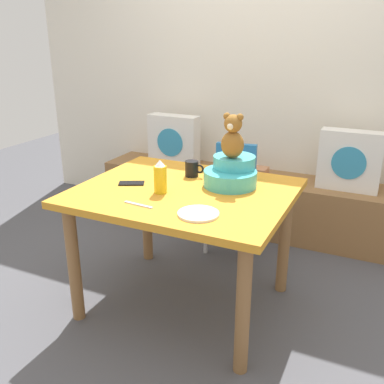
{
  "coord_description": "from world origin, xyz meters",
  "views": [
    {
      "loc": [
        1.0,
        -2.02,
        1.56
      ],
      "look_at": [
        0.0,
        0.1,
        0.69
      ],
      "focal_mm": 40.45,
      "sensor_mm": 36.0,
      "label": 1
    }
  ],
  "objects_px": {
    "infant_seat_teal": "(231,173)",
    "teddy_bear": "(233,137)",
    "pillow_floral_left": "(174,141)",
    "coffee_mug": "(192,169)",
    "pillow_floral_right": "(350,161)",
    "dining_table": "(184,207)",
    "highchair": "(232,184)",
    "ketchup_bottle": "(160,177)",
    "book_stack": "(255,171)",
    "dinner_plate_near": "(198,214)",
    "cell_phone": "(132,183)"
  },
  "relations": [
    {
      "from": "dining_table",
      "to": "ketchup_bottle",
      "type": "xyz_separation_m",
      "value": [
        -0.09,
        -0.1,
        0.19
      ]
    },
    {
      "from": "infant_seat_teal",
      "to": "teddy_bear",
      "type": "bearing_deg",
      "value": -90.0
    },
    {
      "from": "pillow_floral_left",
      "to": "book_stack",
      "type": "distance_m",
      "value": 0.75
    },
    {
      "from": "highchair",
      "to": "dining_table",
      "type": "bearing_deg",
      "value": -89.59
    },
    {
      "from": "pillow_floral_left",
      "to": "coffee_mug",
      "type": "height_order",
      "value": "pillow_floral_left"
    },
    {
      "from": "pillow_floral_right",
      "to": "ketchup_bottle",
      "type": "height_order",
      "value": "ketchup_bottle"
    },
    {
      "from": "pillow_floral_left",
      "to": "pillow_floral_right",
      "type": "height_order",
      "value": "same"
    },
    {
      "from": "highchair",
      "to": "ketchup_bottle",
      "type": "xyz_separation_m",
      "value": [
        -0.09,
        -0.9,
        0.31
      ]
    },
    {
      "from": "dining_table",
      "to": "highchair",
      "type": "xyz_separation_m",
      "value": [
        -0.01,
        0.8,
        -0.11
      ]
    },
    {
      "from": "pillow_floral_right",
      "to": "pillow_floral_left",
      "type": "bearing_deg",
      "value": 180.0
    },
    {
      "from": "book_stack",
      "to": "coffee_mug",
      "type": "height_order",
      "value": "coffee_mug"
    },
    {
      "from": "cell_phone",
      "to": "pillow_floral_right",
      "type": "bearing_deg",
      "value": -66.46
    },
    {
      "from": "pillow_floral_right",
      "to": "infant_seat_teal",
      "type": "relative_size",
      "value": 1.33
    },
    {
      "from": "highchair",
      "to": "cell_phone",
      "type": "relative_size",
      "value": 5.49
    },
    {
      "from": "pillow_floral_right",
      "to": "coffee_mug",
      "type": "xyz_separation_m",
      "value": [
        -0.81,
        -0.98,
        0.11
      ]
    },
    {
      "from": "pillow_floral_left",
      "to": "ketchup_bottle",
      "type": "height_order",
      "value": "ketchup_bottle"
    },
    {
      "from": "pillow_floral_left",
      "to": "coffee_mug",
      "type": "xyz_separation_m",
      "value": [
        0.64,
        -0.98,
        0.11
      ]
    },
    {
      "from": "ketchup_bottle",
      "to": "cell_phone",
      "type": "bearing_deg",
      "value": 166.25
    },
    {
      "from": "pillow_floral_left",
      "to": "pillow_floral_right",
      "type": "xyz_separation_m",
      "value": [
        1.45,
        0.0,
        0.0
      ]
    },
    {
      "from": "teddy_bear",
      "to": "cell_phone",
      "type": "bearing_deg",
      "value": -156.28
    },
    {
      "from": "coffee_mug",
      "to": "teddy_bear",
      "type": "bearing_deg",
      "value": -10.12
    },
    {
      "from": "teddy_bear",
      "to": "coffee_mug",
      "type": "distance_m",
      "value": 0.36
    },
    {
      "from": "cell_phone",
      "to": "book_stack",
      "type": "bearing_deg",
      "value": -41.48
    },
    {
      "from": "coffee_mug",
      "to": "cell_phone",
      "type": "bearing_deg",
      "value": -132.51
    },
    {
      "from": "highchair",
      "to": "dinner_plate_near",
      "type": "distance_m",
      "value": 1.14
    },
    {
      "from": "pillow_floral_left",
      "to": "highchair",
      "type": "xyz_separation_m",
      "value": [
        0.69,
        -0.42,
        -0.16
      ]
    },
    {
      "from": "highchair",
      "to": "teddy_bear",
      "type": "bearing_deg",
      "value": -70.77
    },
    {
      "from": "infant_seat_teal",
      "to": "dinner_plate_near",
      "type": "distance_m",
      "value": 0.48
    },
    {
      "from": "pillow_floral_right",
      "to": "ketchup_bottle",
      "type": "bearing_deg",
      "value": -122.59
    },
    {
      "from": "teddy_bear",
      "to": "coffee_mug",
      "type": "height_order",
      "value": "teddy_bear"
    },
    {
      "from": "infant_seat_teal",
      "to": "pillow_floral_left",
      "type": "bearing_deg",
      "value": 131.34
    },
    {
      "from": "teddy_bear",
      "to": "ketchup_bottle",
      "type": "height_order",
      "value": "teddy_bear"
    },
    {
      "from": "infant_seat_teal",
      "to": "cell_phone",
      "type": "relative_size",
      "value": 2.29
    },
    {
      "from": "pillow_floral_right",
      "to": "highchair",
      "type": "height_order",
      "value": "pillow_floral_right"
    },
    {
      "from": "teddy_bear",
      "to": "pillow_floral_right",
      "type": "bearing_deg",
      "value": 62.38
    },
    {
      "from": "book_stack",
      "to": "highchair",
      "type": "height_order",
      "value": "highchair"
    },
    {
      "from": "pillow_floral_left",
      "to": "highchair",
      "type": "relative_size",
      "value": 0.56
    },
    {
      "from": "pillow_floral_right",
      "to": "dining_table",
      "type": "xyz_separation_m",
      "value": [
        -0.75,
        -1.21,
        -0.05
      ]
    },
    {
      "from": "dinner_plate_near",
      "to": "cell_phone",
      "type": "height_order",
      "value": "dinner_plate_near"
    },
    {
      "from": "pillow_floral_right",
      "to": "dining_table",
      "type": "height_order",
      "value": "pillow_floral_right"
    },
    {
      "from": "pillow_floral_right",
      "to": "highchair",
      "type": "relative_size",
      "value": 0.56
    },
    {
      "from": "infant_seat_teal",
      "to": "dinner_plate_near",
      "type": "bearing_deg",
      "value": -88.8
    },
    {
      "from": "pillow_floral_right",
      "to": "dinner_plate_near",
      "type": "relative_size",
      "value": 2.2
    },
    {
      "from": "teddy_bear",
      "to": "ketchup_bottle",
      "type": "xyz_separation_m",
      "value": [
        -0.3,
        -0.28,
        -0.19
      ]
    },
    {
      "from": "book_stack",
      "to": "dinner_plate_near",
      "type": "xyz_separation_m",
      "value": [
        0.19,
        -1.53,
        0.25
      ]
    },
    {
      "from": "ketchup_bottle",
      "to": "coffee_mug",
      "type": "xyz_separation_m",
      "value": [
        0.03,
        0.33,
        -0.04
      ]
    },
    {
      "from": "pillow_floral_left",
      "to": "teddy_bear",
      "type": "relative_size",
      "value": 1.76
    },
    {
      "from": "dining_table",
      "to": "infant_seat_teal",
      "type": "height_order",
      "value": "infant_seat_teal"
    },
    {
      "from": "pillow_floral_right",
      "to": "ketchup_bottle",
      "type": "distance_m",
      "value": 1.57
    },
    {
      "from": "pillow_floral_right",
      "to": "cell_phone",
      "type": "height_order",
      "value": "pillow_floral_right"
    }
  ]
}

